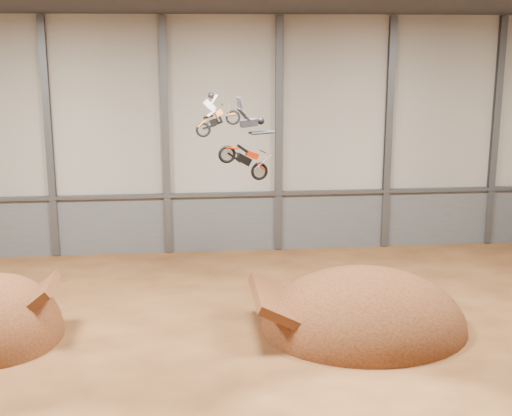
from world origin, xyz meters
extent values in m
plane|color=#532E16|center=(0.00, 0.00, 0.00)|extent=(40.00, 40.00, 0.00)
cube|color=#A69F93|center=(0.00, 15.00, 7.00)|extent=(40.00, 0.10, 14.00)
plane|color=black|center=(0.00, 0.00, 14.00)|extent=(40.00, 40.00, 0.00)
cube|color=#55595D|center=(0.00, 14.90, 1.75)|extent=(39.80, 0.18, 3.50)
cube|color=#47494F|center=(0.00, 14.75, 3.55)|extent=(39.80, 0.35, 0.20)
cube|color=#47494F|center=(-10.00, 14.80, 7.00)|extent=(0.40, 0.36, 13.90)
cube|color=#47494F|center=(-3.33, 14.80, 7.00)|extent=(0.40, 0.36, 13.90)
cube|color=#47494F|center=(3.33, 14.80, 7.00)|extent=(0.40, 0.36, 13.90)
cube|color=#47494F|center=(10.00, 14.80, 7.00)|extent=(0.40, 0.36, 13.90)
cube|color=#47494F|center=(16.67, 14.80, 7.00)|extent=(0.40, 0.36, 13.90)
ellipsoid|color=#442111|center=(5.61, 2.34, 0.00)|extent=(9.27, 8.20, 5.35)
camera|label=1|loc=(-2.12, -26.90, 12.80)|focal=50.00mm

